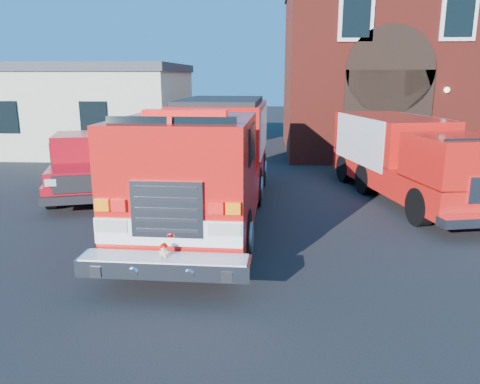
# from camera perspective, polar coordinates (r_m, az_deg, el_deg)

# --- Properties ---
(ground) EXTENTS (100.00, 100.00, 0.00)m
(ground) POSITION_cam_1_polar(r_m,az_deg,el_deg) (11.65, 0.37, -4.79)
(ground) COLOR black
(ground) RESTS_ON ground
(parking_stripe_mid) EXTENTS (0.12, 3.00, 0.01)m
(parking_stripe_mid) POSITION_cam_1_polar(r_m,az_deg,el_deg) (16.56, 24.30, -0.37)
(parking_stripe_mid) COLOR yellow
(parking_stripe_mid) RESTS_ON ground
(parking_stripe_far) EXTENTS (0.12, 3.00, 0.01)m
(parking_stripe_far) POSITION_cam_1_polar(r_m,az_deg,el_deg) (19.32, 21.26, 1.82)
(parking_stripe_far) COLOR yellow
(parking_stripe_far) RESTS_ON ground
(fire_station) EXTENTS (15.20, 10.20, 8.45)m
(fire_station) POSITION_cam_1_polar(r_m,az_deg,el_deg) (26.37, 22.82, 13.99)
(fire_station) COLOR maroon
(fire_station) RESTS_ON ground
(side_building) EXTENTS (10.20, 8.20, 4.35)m
(side_building) POSITION_cam_1_polar(r_m,az_deg,el_deg) (25.91, -18.47, 9.83)
(side_building) COLOR beige
(side_building) RESTS_ON ground
(fire_engine) EXTENTS (3.12, 10.13, 3.10)m
(fire_engine) POSITION_cam_1_polar(r_m,az_deg,el_deg) (12.63, -3.66, 4.16)
(fire_engine) COLOR black
(fire_engine) RESTS_ON ground
(pickup_truck) EXTENTS (3.76, 6.37, 1.97)m
(pickup_truck) POSITION_cam_1_polar(r_m,az_deg,el_deg) (16.23, -17.88, 3.28)
(pickup_truck) COLOR black
(pickup_truck) RESTS_ON ground
(secondary_truck) EXTENTS (3.91, 7.94, 2.47)m
(secondary_truck) POSITION_cam_1_polar(r_m,az_deg,el_deg) (15.31, 19.87, 4.11)
(secondary_truck) COLOR black
(secondary_truck) RESTS_ON ground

